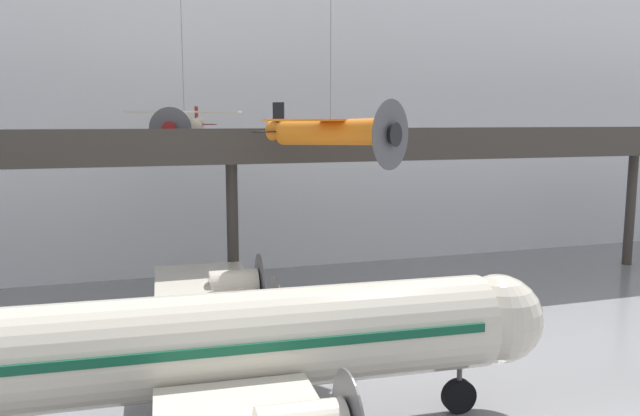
# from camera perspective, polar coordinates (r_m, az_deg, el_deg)

# --- Properties ---
(hangar_back_wall) EXTENTS (140.00, 3.00, 24.58)m
(hangar_back_wall) POSITION_cam_1_polar(r_m,az_deg,el_deg) (46.06, -10.01, 9.61)
(hangar_back_wall) COLOR silver
(hangar_back_wall) RESTS_ON ground
(mezzanine_walkway) EXTENTS (110.00, 3.20, 10.48)m
(mezzanine_walkway) POSITION_cam_1_polar(r_m,az_deg,el_deg) (36.82, -7.87, 4.64)
(mezzanine_walkway) COLOR #38332D
(mezzanine_walkway) RESTS_ON ground
(airliner_silver_main) EXTENTS (25.89, 29.46, 9.99)m
(airliner_silver_main) POSITION_cam_1_polar(r_m,az_deg,el_deg) (21.57, -10.92, -12.30)
(airliner_silver_main) COLOR beige
(airliner_silver_main) RESTS_ON ground
(suspended_plane_cream_biplane) EXTENTS (6.87, 5.98, 9.40)m
(suspended_plane_cream_biplane) POSITION_cam_1_polar(r_m,az_deg,el_deg) (38.80, -12.31, 7.52)
(suspended_plane_cream_biplane) COLOR beige
(suspended_plane_orange_highwing) EXTENTS (8.42, 7.80, 9.95)m
(suspended_plane_orange_highwing) POSITION_cam_1_polar(r_m,az_deg,el_deg) (31.24, 0.95, 7.05)
(suspended_plane_orange_highwing) COLOR orange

